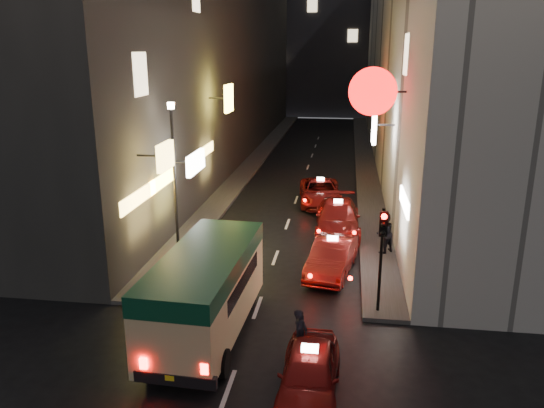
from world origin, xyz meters
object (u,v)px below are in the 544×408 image
at_px(minibus, 206,284).
at_px(lamp_post, 174,168).
at_px(taxi_near, 309,370).
at_px(traffic_light, 382,239).
at_px(pedestrian_crossing, 300,332).

height_order(minibus, lamp_post, lamp_post).
height_order(taxi_near, traffic_light, traffic_light).
relative_size(pedestrian_crossing, lamp_post, 0.28).
bearing_deg(taxi_near, pedestrian_crossing, 103.19).
bearing_deg(minibus, lamp_post, 114.78).
distance_m(pedestrian_crossing, traffic_light, 4.12).
xyz_separation_m(taxi_near, pedestrian_crossing, (-0.37, 1.57, 0.14)).
height_order(pedestrian_crossing, lamp_post, lamp_post).
distance_m(traffic_light, lamp_post, 9.42).
height_order(traffic_light, lamp_post, lamp_post).
bearing_deg(minibus, taxi_near, -37.39).
bearing_deg(traffic_light, pedestrian_crossing, -128.37).
xyz_separation_m(minibus, lamp_post, (-3.00, 6.50, 2.02)).
relative_size(taxi_near, lamp_post, 0.74).
distance_m(taxi_near, pedestrian_crossing, 1.62).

